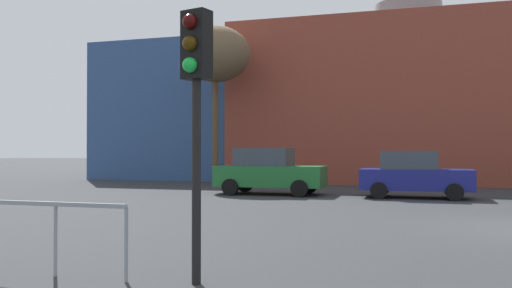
{
  "coord_description": "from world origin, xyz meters",
  "views": [
    {
      "loc": [
        -2.45,
        -13.12,
        1.73
      ],
      "look_at": [
        -8.27,
        6.01,
        2.0
      ],
      "focal_mm": 37.7,
      "sensor_mm": 36.0,
      "label": 1
    }
  ],
  "objects_px": {
    "traffic_light_near_left": "(195,82)",
    "bare_tree_0": "(215,55)",
    "parked_car_1": "(414,175)",
    "parked_car_0": "(269,171)"
  },
  "relations": [
    {
      "from": "parked_car_1",
      "to": "bare_tree_0",
      "type": "relative_size",
      "value": 0.5
    },
    {
      "from": "parked_car_0",
      "to": "parked_car_1",
      "type": "relative_size",
      "value": 1.07
    },
    {
      "from": "parked_car_0",
      "to": "bare_tree_0",
      "type": "xyz_separation_m",
      "value": [
        -4.01,
        4.38,
        5.62
      ]
    },
    {
      "from": "parked_car_1",
      "to": "bare_tree_0",
      "type": "xyz_separation_m",
      "value": [
        -9.58,
        4.38,
        5.68
      ]
    },
    {
      "from": "traffic_light_near_left",
      "to": "bare_tree_0",
      "type": "xyz_separation_m",
      "value": [
        -6.97,
        18.6,
        3.91
      ]
    },
    {
      "from": "parked_car_0",
      "to": "traffic_light_near_left",
      "type": "relative_size",
      "value": 1.2
    },
    {
      "from": "traffic_light_near_left",
      "to": "bare_tree_0",
      "type": "height_order",
      "value": "bare_tree_0"
    },
    {
      "from": "parked_car_1",
      "to": "traffic_light_near_left",
      "type": "xyz_separation_m",
      "value": [
        -2.61,
        -14.22,
        1.77
      ]
    },
    {
      "from": "parked_car_1",
      "to": "bare_tree_0",
      "type": "height_order",
      "value": "bare_tree_0"
    },
    {
      "from": "parked_car_1",
      "to": "traffic_light_near_left",
      "type": "relative_size",
      "value": 1.12
    }
  ]
}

